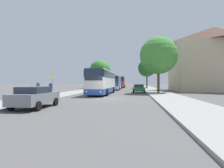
{
  "coord_description": "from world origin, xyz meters",
  "views": [
    {
      "loc": [
        3.14,
        -18.88,
        1.82
      ],
      "look_at": [
        -1.24,
        13.87,
        1.47
      ],
      "focal_mm": 28.0,
      "sensor_mm": 36.0,
      "label": 1
    }
  ],
  "objects": [
    {
      "name": "tree_right_near",
      "position": [
        6.46,
        32.32,
        5.89
      ],
      "size": [
        5.05,
        5.05,
        8.28
      ],
      "color": "brown",
      "rests_on": "sidewalk_right"
    },
    {
      "name": "pedestrian_waiting_far",
      "position": [
        -6.03,
        -0.9,
        1.01
      ],
      "size": [
        0.36,
        0.36,
        1.72
      ],
      "rotation": [
        0.0,
        0.0,
        5.31
      ],
      "color": "#23232D",
      "rests_on": "sidewalk_left"
    },
    {
      "name": "tree_right_mid",
      "position": [
        6.86,
        10.13,
        6.13
      ],
      "size": [
        6.03,
        6.03,
        9.01
      ],
      "color": "#513D23",
      "rests_on": "sidewalk_right"
    },
    {
      "name": "ground_plane",
      "position": [
        0.0,
        0.0,
        0.0
      ],
      "size": [
        300.0,
        300.0,
        0.0
      ],
      "primitive_type": "plane",
      "color": "#565454",
      "rests_on": "ground"
    },
    {
      "name": "parked_car_right_near",
      "position": [
        3.72,
        11.47,
        0.76
      ],
      "size": [
        2.11,
        4.15,
        1.44
      ],
      "rotation": [
        0.0,
        0.0,
        3.19
      ],
      "color": "#236B38",
      "rests_on": "ground_plane"
    },
    {
      "name": "tree_left_near",
      "position": [
        -7.25,
        32.83,
        5.41
      ],
      "size": [
        5.98,
        5.98,
        8.25
      ],
      "color": "#47331E",
      "rests_on": "sidewalk_left"
    },
    {
      "name": "sidewalk_right",
      "position": [
        7.0,
        0.0,
        0.07
      ],
      "size": [
        4.0,
        120.0,
        0.15
      ],
      "primitive_type": "cube",
      "color": "gray",
      "rests_on": "ground_plane"
    },
    {
      "name": "tree_left_far",
      "position": [
        -7.19,
        29.54,
        5.43
      ],
      "size": [
        4.81,
        4.81,
        7.71
      ],
      "color": "#513D23",
      "rests_on": "sidewalk_left"
    },
    {
      "name": "bus_middle",
      "position": [
        -1.82,
        23.39,
        1.72
      ],
      "size": [
        3.08,
        11.7,
        3.2
      ],
      "rotation": [
        0.0,
        0.0,
        0.02
      ],
      "color": "silver",
      "rests_on": "ground_plane"
    },
    {
      "name": "bus_rear",
      "position": [
        -1.69,
        38.68,
        1.89
      ],
      "size": [
        3.07,
        10.96,
        3.55
      ],
      "rotation": [
        0.0,
        0.0,
        0.02
      ],
      "color": "gray",
      "rests_on": "ground_plane"
    },
    {
      "name": "bus_front",
      "position": [
        -1.78,
        7.15,
        1.87
      ],
      "size": [
        2.76,
        11.94,
        3.5
      ],
      "rotation": [
        0.0,
        0.0,
        0.0
      ],
      "color": "#2D519E",
      "rests_on": "ground_plane"
    },
    {
      "name": "parked_car_left_curb",
      "position": [
        -3.86,
        -7.43,
        0.79
      ],
      "size": [
        2.09,
        4.15,
        1.5
      ],
      "rotation": [
        0.0,
        0.0,
        0.02
      ],
      "color": "slate",
      "rests_on": "ground_plane"
    },
    {
      "name": "pedestrian_waiting_near",
      "position": [
        -7.01,
        -1.72,
        1.05
      ],
      "size": [
        0.36,
        0.36,
        1.78
      ],
      "rotation": [
        0.0,
        0.0,
        5.95
      ],
      "color": "#23232D",
      "rests_on": "sidewalk_left"
    },
    {
      "name": "sidewalk_left",
      "position": [
        -7.0,
        0.0,
        0.07
      ],
      "size": [
        4.0,
        120.0,
        0.15
      ],
      "primitive_type": "cube",
      "color": "gray",
      "rests_on": "ground_plane"
    },
    {
      "name": "bus_stop_sign",
      "position": [
        -6.85,
        1.12,
        1.85
      ],
      "size": [
        0.08,
        0.45,
        2.75
      ],
      "color": "gray",
      "rests_on": "sidewalk_left"
    },
    {
      "name": "building_right_background",
      "position": [
        19.22,
        19.62,
        6.62
      ],
      "size": [
        16.04,
        12.33,
        13.24
      ],
      "color": "#C6B28E",
      "rests_on": "ground_plane"
    }
  ]
}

